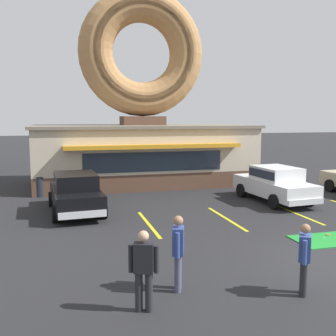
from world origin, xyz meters
name	(u,v)px	position (x,y,z in m)	size (l,w,h in m)	color
donut_shop_building	(143,118)	(-2.41, 13.94, 3.74)	(12.30, 6.75, 10.96)	brown
mini_donut_near_left	(328,235)	(1.23, 2.08, 0.05)	(0.13, 0.13, 0.04)	#D17F47
golf_ball	(324,238)	(0.87, 1.80, 0.05)	(0.04, 0.04, 0.04)	white
car_white	(275,183)	(2.29, 7.23, 0.87)	(2.21, 4.67, 1.60)	silver
car_black	(76,191)	(-6.47, 7.45, 0.87)	(2.22, 4.67, 1.60)	black
pedestrian_blue_sweater_man	(304,256)	(-2.03, -1.39, 0.86)	(0.41, 0.51, 1.56)	#232328
pedestrian_hooded_kid	(144,267)	(-5.48, -1.22, 0.90)	(0.57, 0.35, 1.63)	#232328
pedestrian_leather_jacket_man	(178,249)	(-4.56, -0.48, 0.93)	(0.35, 0.57, 1.68)	#474C66
trash_bin	(40,186)	(-8.02, 11.23, 0.50)	(0.57, 0.57, 0.97)	#232833
parking_stripe_far_left	(149,224)	(-4.03, 5.00, 0.00)	(0.12, 3.60, 0.01)	yellow
parking_stripe_left	(226,218)	(-1.03, 5.00, 0.00)	(0.12, 3.60, 0.01)	yellow
parking_stripe_mid_left	(296,213)	(1.97, 5.00, 0.00)	(0.12, 3.60, 0.01)	yellow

